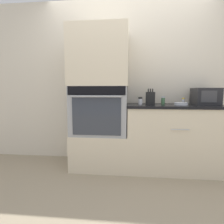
{
  "coord_description": "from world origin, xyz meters",
  "views": [
    {
      "loc": [
        0.02,
        -2.18,
        1.11
      ],
      "look_at": [
        -0.22,
        0.21,
        0.82
      ],
      "focal_mm": 28.0,
      "sensor_mm": 36.0,
      "label": 1
    }
  ],
  "objects": [
    {
      "name": "microwave",
      "position": [
        1.09,
        0.4,
        1.04
      ],
      "size": [
        0.32,
        0.32,
        0.23
      ],
      "color": "#232326",
      "rests_on": "counter_unit"
    },
    {
      "name": "condiment_jar_near",
      "position": [
        0.17,
        0.28,
        0.97
      ],
      "size": [
        0.06,
        0.06,
        0.1
      ],
      "color": "silver",
      "rests_on": "counter_unit"
    },
    {
      "name": "counter_unit",
      "position": [
        0.64,
        0.3,
        0.46
      ],
      "size": [
        1.31,
        0.63,
        0.92
      ],
      "color": "beige",
      "rests_on": "ground_plane"
    },
    {
      "name": "knife_block",
      "position": [
        0.31,
        0.32,
        1.01
      ],
      "size": [
        0.12,
        0.12,
        0.22
      ],
      "color": "black",
      "rests_on": "counter_unit"
    },
    {
      "name": "condiment_jar_mid",
      "position": [
        0.78,
        0.39,
        0.97
      ],
      "size": [
        0.04,
        0.04,
        0.09
      ],
      "color": "silver",
      "rests_on": "counter_unit"
    },
    {
      "name": "oven_cabinet_upper",
      "position": [
        -0.4,
        0.3,
        1.57
      ],
      "size": [
        0.8,
        0.6,
        0.79
      ],
      "color": "beige",
      "rests_on": "wall_oven"
    },
    {
      "name": "wall_back",
      "position": [
        0.0,
        0.63,
        1.25
      ],
      "size": [
        8.0,
        0.05,
        2.5
      ],
      "color": "beige",
      "rests_on": "ground_plane"
    },
    {
      "name": "wall_oven",
      "position": [
        -0.4,
        0.3,
        0.84
      ],
      "size": [
        0.77,
        0.64,
        0.67
      ],
      "color": "#9EA0A5",
      "rests_on": "oven_cabinet_base"
    },
    {
      "name": "condiment_jar_far",
      "position": [
        0.5,
        0.37,
        0.98
      ],
      "size": [
        0.05,
        0.05,
        0.12
      ],
      "color": "#427047",
      "rests_on": "counter_unit"
    },
    {
      "name": "ground_plane",
      "position": [
        0.0,
        0.0,
        0.0
      ],
      "size": [
        12.0,
        12.0,
        0.0
      ],
      "primitive_type": "plane",
      "color": "gray"
    },
    {
      "name": "bowl",
      "position": [
        0.71,
        0.22,
        0.94
      ],
      "size": [
        0.17,
        0.17,
        0.04
      ],
      "color": "silver",
      "rests_on": "counter_unit"
    },
    {
      "name": "oven_cabinet_base",
      "position": [
        -0.4,
        0.3,
        0.25
      ],
      "size": [
        0.8,
        0.6,
        0.5
      ],
      "color": "beige",
      "rests_on": "ground_plane"
    }
  ]
}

